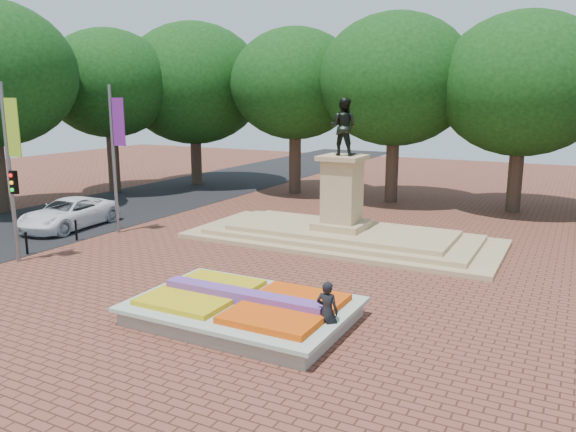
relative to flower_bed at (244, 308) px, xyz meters
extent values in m
plane|color=brown|center=(-1.03, 2.00, -0.38)|extent=(90.00, 90.00, 0.00)
cube|color=black|center=(-16.03, 7.00, -0.37)|extent=(9.00, 90.00, 0.02)
cube|color=gray|center=(-0.03, 0.00, -0.15)|extent=(6.00, 4.00, 0.45)
cube|color=beige|center=(-0.03, 0.00, 0.12)|extent=(6.30, 4.30, 0.12)
cube|color=#E9470C|center=(1.42, 0.00, 0.25)|extent=(2.60, 3.40, 0.22)
cube|color=gold|center=(-1.48, 0.00, 0.24)|extent=(2.60, 3.40, 0.18)
cube|color=#5C348F|center=(-0.03, 0.00, 0.34)|extent=(5.20, 0.55, 0.38)
cube|color=tan|center=(-1.03, 10.00, -0.28)|extent=(14.00, 6.00, 0.20)
cube|color=tan|center=(-1.03, 10.00, -0.08)|extent=(12.00, 5.00, 0.20)
cube|color=tan|center=(-1.03, 10.00, 0.12)|extent=(10.00, 4.00, 0.20)
cube|color=tan|center=(-1.03, 10.00, 0.37)|extent=(2.20, 2.20, 0.30)
cube|color=tan|center=(-1.03, 10.00, 1.92)|extent=(1.50, 1.50, 2.80)
cube|color=tan|center=(-1.03, 10.00, 3.42)|extent=(1.90, 1.90, 0.20)
imported|color=black|center=(-1.03, 10.00, 4.77)|extent=(1.22, 0.95, 2.50)
cylinder|color=#3A291F|center=(-17.03, 20.00, 1.62)|extent=(0.80, 0.80, 4.00)
ellipsoid|color=black|center=(-17.03, 20.00, 6.32)|extent=(8.80, 8.80, 7.48)
cylinder|color=#3A291F|center=(-9.03, 20.00, 1.62)|extent=(0.80, 0.80, 4.00)
ellipsoid|color=black|center=(-9.03, 20.00, 6.32)|extent=(8.80, 8.80, 7.48)
cylinder|color=#3A291F|center=(-2.03, 20.00, 1.62)|extent=(0.80, 0.80, 4.00)
ellipsoid|color=black|center=(-2.03, 20.00, 6.32)|extent=(8.80, 8.80, 7.48)
cylinder|color=#3A291F|center=(4.97, 20.00, 1.62)|extent=(0.80, 0.80, 4.00)
ellipsoid|color=black|center=(4.97, 20.00, 6.32)|extent=(8.80, 8.80, 7.48)
cylinder|color=#3A291F|center=(-20.53, 15.00, 1.54)|extent=(0.80, 0.80, 3.84)
ellipsoid|color=black|center=(-20.53, 15.00, 6.03)|extent=(8.40, 8.40, 7.14)
cylinder|color=slate|center=(-11.23, 1.00, 3.12)|extent=(0.16, 0.16, 7.00)
cube|color=#96C627|center=(-10.78, 1.00, 4.92)|extent=(0.70, 0.04, 2.20)
cylinder|color=slate|center=(-11.23, 6.50, 3.12)|extent=(0.16, 0.16, 7.00)
cube|color=#6F2087|center=(-10.78, 6.50, 4.92)|extent=(0.70, 0.04, 2.20)
cube|color=black|center=(-11.03, 1.00, 2.82)|extent=(0.28, 0.18, 0.90)
cylinder|color=black|center=(-11.73, 1.80, 0.07)|extent=(0.10, 0.10, 0.90)
sphere|color=black|center=(-11.73, 1.80, 0.54)|extent=(0.12, 0.12, 0.12)
cylinder|color=black|center=(-11.73, 4.40, 0.07)|extent=(0.10, 0.10, 0.90)
sphere|color=black|center=(-11.73, 4.40, 0.54)|extent=(0.12, 0.12, 0.12)
cylinder|color=black|center=(-11.73, 7.00, 0.07)|extent=(0.10, 0.10, 0.90)
sphere|color=black|center=(-11.73, 7.00, 0.54)|extent=(0.12, 0.12, 0.12)
imported|color=white|center=(-14.06, 6.03, 0.36)|extent=(2.98, 5.56, 1.48)
imported|color=black|center=(2.74, -0.18, 0.47)|extent=(0.63, 0.42, 1.69)
camera|label=1|loc=(8.33, -13.11, 6.05)|focal=35.00mm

